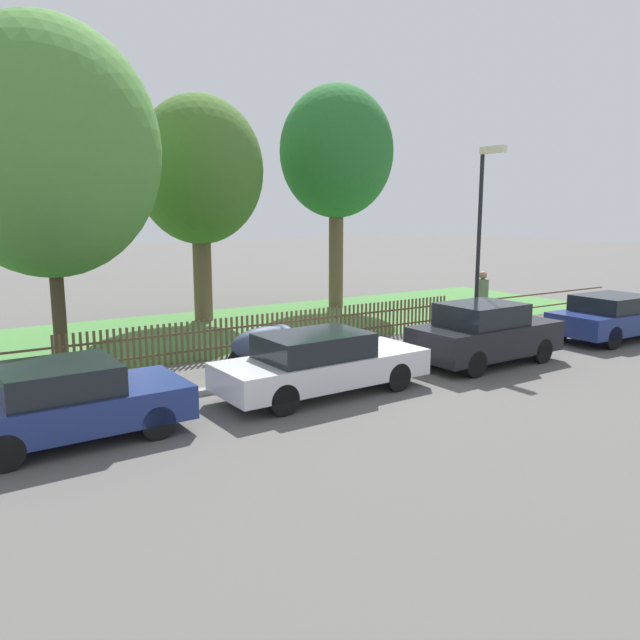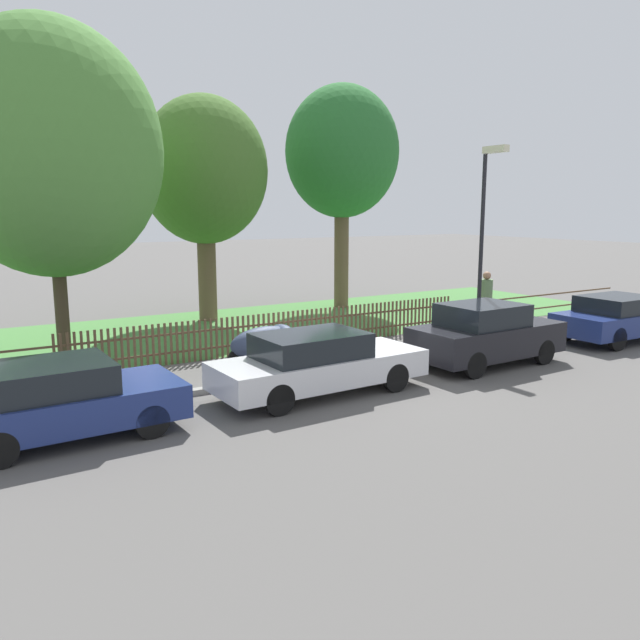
{
  "view_description": "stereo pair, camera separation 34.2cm",
  "coord_description": "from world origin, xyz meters",
  "px_view_note": "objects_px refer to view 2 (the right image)",
  "views": [
    {
      "loc": [
        -8.09,
        -11.6,
        3.76
      ],
      "look_at": [
        -0.04,
        0.98,
        1.1
      ],
      "focal_mm": 35.0,
      "sensor_mm": 36.0,
      "label": 1
    },
    {
      "loc": [
        -7.8,
        -11.78,
        3.76
      ],
      "look_at": [
        -0.04,
        0.98,
        1.1
      ],
      "focal_mm": 35.0,
      "sensor_mm": 36.0,
      "label": 2
    }
  ],
  "objects_px": {
    "tree_mid_park": "(342,153)",
    "pedestrian_near_fence": "(486,298)",
    "parked_car_black_saloon": "(318,363)",
    "parked_car_silver_hatchback": "(64,399)",
    "street_lamp": "(485,222)",
    "tree_behind_motorcycle": "(204,172)",
    "parked_car_navy_estate": "(486,334)",
    "covered_motorcycle": "(269,343)",
    "parked_car_red_compact": "(620,317)",
    "tree_nearest_kerb": "(50,150)"
  },
  "relations": [
    {
      "from": "parked_car_silver_hatchback",
      "to": "tree_mid_park",
      "type": "height_order",
      "value": "tree_mid_park"
    },
    {
      "from": "tree_behind_motorcycle",
      "to": "pedestrian_near_fence",
      "type": "bearing_deg",
      "value": -44.36
    },
    {
      "from": "tree_nearest_kerb",
      "to": "covered_motorcycle",
      "type": "bearing_deg",
      "value": -43.33
    },
    {
      "from": "parked_car_red_compact",
      "to": "tree_behind_motorcycle",
      "type": "height_order",
      "value": "tree_behind_motorcycle"
    },
    {
      "from": "parked_car_black_saloon",
      "to": "street_lamp",
      "type": "height_order",
      "value": "street_lamp"
    },
    {
      "from": "parked_car_silver_hatchback",
      "to": "tree_behind_motorcycle",
      "type": "xyz_separation_m",
      "value": [
        6.16,
        9.36,
        4.32
      ]
    },
    {
      "from": "parked_car_black_saloon",
      "to": "tree_behind_motorcycle",
      "type": "distance_m",
      "value": 10.43
    },
    {
      "from": "covered_motorcycle",
      "to": "pedestrian_near_fence",
      "type": "xyz_separation_m",
      "value": [
        7.8,
        0.61,
        0.42
      ]
    },
    {
      "from": "parked_car_red_compact",
      "to": "tree_behind_motorcycle",
      "type": "relative_size",
      "value": 0.56
    },
    {
      "from": "tree_behind_motorcycle",
      "to": "parked_car_navy_estate",
      "type": "bearing_deg",
      "value": -69.67
    },
    {
      "from": "pedestrian_near_fence",
      "to": "street_lamp",
      "type": "relative_size",
      "value": 0.35
    },
    {
      "from": "parked_car_red_compact",
      "to": "covered_motorcycle",
      "type": "relative_size",
      "value": 2.11
    },
    {
      "from": "parked_car_black_saloon",
      "to": "parked_car_silver_hatchback",
      "type": "bearing_deg",
      "value": 177.52
    },
    {
      "from": "street_lamp",
      "to": "tree_mid_park",
      "type": "bearing_deg",
      "value": 85.42
    },
    {
      "from": "parked_car_navy_estate",
      "to": "tree_mid_park",
      "type": "height_order",
      "value": "tree_mid_park"
    },
    {
      "from": "tree_nearest_kerb",
      "to": "tree_behind_motorcycle",
      "type": "distance_m",
      "value": 6.15
    },
    {
      "from": "parked_car_navy_estate",
      "to": "parked_car_red_compact",
      "type": "bearing_deg",
      "value": -1.4
    },
    {
      "from": "parked_car_navy_estate",
      "to": "street_lamp",
      "type": "distance_m",
      "value": 3.35
    },
    {
      "from": "parked_car_silver_hatchback",
      "to": "covered_motorcycle",
      "type": "xyz_separation_m",
      "value": [
        4.94,
        2.32,
        -0.02
      ]
    },
    {
      "from": "covered_motorcycle",
      "to": "street_lamp",
      "type": "relative_size",
      "value": 0.37
    },
    {
      "from": "tree_behind_motorcycle",
      "to": "parked_car_silver_hatchback",
      "type": "bearing_deg",
      "value": -123.35
    },
    {
      "from": "parked_car_silver_hatchback",
      "to": "tree_nearest_kerb",
      "type": "relative_size",
      "value": 0.45
    },
    {
      "from": "parked_car_silver_hatchback",
      "to": "parked_car_black_saloon",
      "type": "height_order",
      "value": "parked_car_silver_hatchback"
    },
    {
      "from": "parked_car_red_compact",
      "to": "parked_car_navy_estate",
      "type": "bearing_deg",
      "value": -179.16
    },
    {
      "from": "covered_motorcycle",
      "to": "tree_nearest_kerb",
      "type": "bearing_deg",
      "value": 137.21
    },
    {
      "from": "parked_car_black_saloon",
      "to": "covered_motorcycle",
      "type": "xyz_separation_m",
      "value": [
        0.06,
        2.37,
        -0.02
      ]
    },
    {
      "from": "parked_car_black_saloon",
      "to": "tree_behind_motorcycle",
      "type": "relative_size",
      "value": 0.61
    },
    {
      "from": "covered_motorcycle",
      "to": "pedestrian_near_fence",
      "type": "relative_size",
      "value": 1.06
    },
    {
      "from": "parked_car_black_saloon",
      "to": "street_lamp",
      "type": "distance_m",
      "value": 6.91
    },
    {
      "from": "parked_car_silver_hatchback",
      "to": "parked_car_black_saloon",
      "type": "xyz_separation_m",
      "value": [
        4.87,
        -0.05,
        0.0
      ]
    },
    {
      "from": "tree_mid_park",
      "to": "pedestrian_near_fence",
      "type": "relative_size",
      "value": 4.43
    },
    {
      "from": "pedestrian_near_fence",
      "to": "street_lamp",
      "type": "xyz_separation_m",
      "value": [
        -1.7,
        -1.47,
        2.35
      ]
    },
    {
      "from": "parked_car_silver_hatchback",
      "to": "pedestrian_near_fence",
      "type": "distance_m",
      "value": 13.07
    },
    {
      "from": "parked_car_silver_hatchback",
      "to": "tree_behind_motorcycle",
      "type": "bearing_deg",
      "value": 54.79
    },
    {
      "from": "covered_motorcycle",
      "to": "tree_mid_park",
      "type": "height_order",
      "value": "tree_mid_park"
    },
    {
      "from": "parked_car_navy_estate",
      "to": "tree_nearest_kerb",
      "type": "relative_size",
      "value": 0.47
    },
    {
      "from": "tree_mid_park",
      "to": "pedestrian_near_fence",
      "type": "xyz_separation_m",
      "value": [
        1.06,
        -6.53,
        -4.76
      ]
    },
    {
      "from": "parked_car_red_compact",
      "to": "tree_nearest_kerb",
      "type": "relative_size",
      "value": 0.51
    },
    {
      "from": "tree_behind_motorcycle",
      "to": "street_lamp",
      "type": "xyz_separation_m",
      "value": [
        4.87,
        -7.9,
        -1.57
      ]
    },
    {
      "from": "covered_motorcycle",
      "to": "parked_car_black_saloon",
      "type": "bearing_deg",
      "value": -91.02
    },
    {
      "from": "covered_motorcycle",
      "to": "parked_car_red_compact",
      "type": "bearing_deg",
      "value": -12.63
    },
    {
      "from": "parked_car_silver_hatchback",
      "to": "street_lamp",
      "type": "distance_m",
      "value": 11.47
    },
    {
      "from": "parked_car_black_saloon",
      "to": "covered_motorcycle",
      "type": "distance_m",
      "value": 2.37
    },
    {
      "from": "parked_car_black_saloon",
      "to": "parked_car_red_compact",
      "type": "xyz_separation_m",
      "value": [
        10.19,
        -0.0,
        0.02
      ]
    },
    {
      "from": "parked_car_silver_hatchback",
      "to": "covered_motorcycle",
      "type": "relative_size",
      "value": 1.89
    },
    {
      "from": "parked_car_black_saloon",
      "to": "parked_car_navy_estate",
      "type": "distance_m",
      "value": 4.78
    },
    {
      "from": "street_lamp",
      "to": "pedestrian_near_fence",
      "type": "bearing_deg",
      "value": 40.87
    },
    {
      "from": "pedestrian_near_fence",
      "to": "tree_mid_park",
      "type": "bearing_deg",
      "value": 25.05
    },
    {
      "from": "street_lamp",
      "to": "parked_car_red_compact",
      "type": "bearing_deg",
      "value": -20.56
    },
    {
      "from": "tree_behind_motorcycle",
      "to": "pedestrian_near_fence",
      "type": "relative_size",
      "value": 3.97
    }
  ]
}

